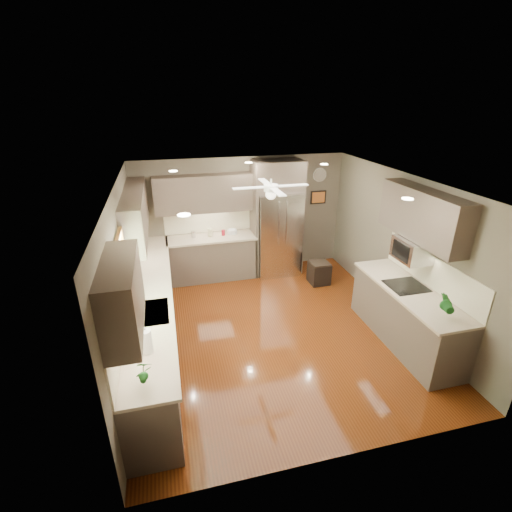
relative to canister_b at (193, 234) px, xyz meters
name	(u,v)px	position (x,y,z in m)	size (l,w,h in m)	color
floor	(274,329)	(1.08, -2.24, -1.01)	(5.00, 5.00, 0.00)	#451C09
ceiling	(277,183)	(1.08, -2.24, 1.49)	(5.00, 5.00, 0.00)	white
wall_back	(242,216)	(1.08, 0.26, 0.24)	(4.50, 4.50, 0.00)	brown
wall_front	(350,367)	(1.08, -4.74, 0.24)	(4.50, 4.50, 0.00)	brown
wall_left	(125,278)	(-1.17, -2.24, 0.24)	(5.00, 5.00, 0.00)	brown
wall_right	(402,249)	(3.33, -2.24, 0.24)	(5.00, 5.00, 0.00)	brown
canister_b	(193,234)	(0.00, 0.00, 0.00)	(0.09, 0.09, 0.14)	silver
canister_c	(210,232)	(0.35, -0.01, 0.02)	(0.10, 0.10, 0.16)	#C4C093
canister_d	(223,233)	(0.62, -0.03, -0.01)	(0.08, 0.08, 0.11)	maroon
soap_bottle	(138,296)	(-1.00, -2.41, 0.02)	(0.08, 0.08, 0.18)	white
potted_plant_left	(144,371)	(-0.88, -4.12, 0.08)	(0.16, 0.11, 0.31)	#175119
potted_plant_right	(447,304)	(2.99, -3.80, 0.11)	(0.20, 0.16, 0.36)	#175119
bowl	(232,233)	(0.82, -0.02, -0.04)	(0.22, 0.22, 0.05)	#C4C093
left_run	(152,315)	(-0.87, -2.09, -0.53)	(0.65, 4.70, 1.45)	#50423A
back_run	(212,257)	(0.36, -0.04, -0.53)	(1.85, 0.65, 1.45)	#50423A
uppers	(220,215)	(0.34, -1.53, 0.86)	(4.50, 4.70, 0.95)	#50423A
window	(121,275)	(-1.14, -2.74, 0.54)	(0.05, 1.12, 0.92)	#BFF2B2
sink	(150,314)	(-0.85, -2.74, -0.10)	(0.50, 0.70, 0.32)	silver
refrigerator	(277,221)	(1.78, -0.08, 0.18)	(1.06, 0.75, 2.45)	silver
right_run	(406,315)	(3.01, -3.04, -0.53)	(0.70, 2.20, 1.45)	#50423A
microwave	(412,250)	(3.11, -2.79, 0.47)	(0.43, 0.55, 0.34)	silver
ceiling_fan	(271,190)	(1.08, -1.94, 1.32)	(1.18, 1.18, 0.32)	white
recessed_lights	(267,178)	(1.04, -1.84, 1.48)	(2.84, 3.14, 0.01)	white
wall_clock	(320,175)	(2.83, 0.24, 1.04)	(0.30, 0.03, 0.30)	white
framed_print	(318,197)	(2.83, 0.24, 0.54)	(0.36, 0.03, 0.30)	black
stool	(319,273)	(2.49, -0.85, -0.77)	(0.40, 0.40, 0.47)	black
paper_towel	(146,342)	(-0.86, -3.61, 0.07)	(0.13, 0.13, 0.33)	white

